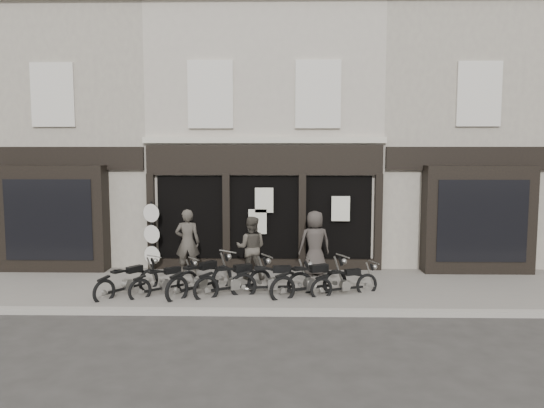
{
  "coord_description": "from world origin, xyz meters",
  "views": [
    {
      "loc": [
        0.56,
        -13.03,
        3.77
      ],
      "look_at": [
        0.26,
        1.6,
        2.26
      ],
      "focal_mm": 35.0,
      "sensor_mm": 36.0,
      "label": 1
    }
  ],
  "objects_px": {
    "motorcycle_3": "(234,283)",
    "motorcycle_4": "(273,283)",
    "man_centre": "(251,248)",
    "motorcycle_6": "(345,285)",
    "motorcycle_5": "(310,283)",
    "man_left": "(188,242)",
    "motorcycle_1": "(165,284)",
    "man_right": "(315,243)",
    "advert_sign_post": "(152,240)",
    "motorcycle_2": "(201,281)",
    "motorcycle_0": "(128,284)"
  },
  "relations": [
    {
      "from": "man_left",
      "to": "motorcycle_1",
      "type": "bearing_deg",
      "value": 80.86
    },
    {
      "from": "man_left",
      "to": "man_right",
      "type": "relative_size",
      "value": 1.02
    },
    {
      "from": "motorcycle_4",
      "to": "advert_sign_post",
      "type": "relative_size",
      "value": 0.94
    },
    {
      "from": "motorcycle_0",
      "to": "man_centre",
      "type": "relative_size",
      "value": 0.98
    },
    {
      "from": "motorcycle_3",
      "to": "motorcycle_4",
      "type": "distance_m",
      "value": 0.97
    },
    {
      "from": "motorcycle_3",
      "to": "advert_sign_post",
      "type": "xyz_separation_m",
      "value": [
        -2.67,
        2.4,
        0.68
      ]
    },
    {
      "from": "motorcycle_6",
      "to": "motorcycle_2",
      "type": "bearing_deg",
      "value": 159.02
    },
    {
      "from": "man_centre",
      "to": "man_right",
      "type": "xyz_separation_m",
      "value": [
        1.82,
        0.43,
        0.06
      ]
    },
    {
      "from": "motorcycle_4",
      "to": "motorcycle_0",
      "type": "bearing_deg",
      "value": 174.02
    },
    {
      "from": "motorcycle_1",
      "to": "man_right",
      "type": "xyz_separation_m",
      "value": [
        3.91,
        2.04,
        0.7
      ]
    },
    {
      "from": "motorcycle_5",
      "to": "man_right",
      "type": "bearing_deg",
      "value": 56.66
    },
    {
      "from": "man_right",
      "to": "advert_sign_post",
      "type": "bearing_deg",
      "value": -17.28
    },
    {
      "from": "motorcycle_6",
      "to": "man_right",
      "type": "bearing_deg",
      "value": 87.48
    },
    {
      "from": "advert_sign_post",
      "to": "motorcycle_6",
      "type": "bearing_deg",
      "value": -3.93
    },
    {
      "from": "motorcycle_5",
      "to": "man_centre",
      "type": "height_order",
      "value": "man_centre"
    },
    {
      "from": "motorcycle_3",
      "to": "motorcycle_5",
      "type": "distance_m",
      "value": 1.92
    },
    {
      "from": "motorcycle_6",
      "to": "advert_sign_post",
      "type": "distance_m",
      "value": 6.0
    },
    {
      "from": "motorcycle_0",
      "to": "motorcycle_5",
      "type": "bearing_deg",
      "value": -54.81
    },
    {
      "from": "motorcycle_6",
      "to": "man_left",
      "type": "bearing_deg",
      "value": 135.37
    },
    {
      "from": "motorcycle_3",
      "to": "man_centre",
      "type": "xyz_separation_m",
      "value": [
        0.33,
        1.64,
        0.6
      ]
    },
    {
      "from": "motorcycle_4",
      "to": "motorcycle_6",
      "type": "xyz_separation_m",
      "value": [
        1.83,
        0.03,
        -0.04
      ]
    },
    {
      "from": "motorcycle_3",
      "to": "motorcycle_4",
      "type": "xyz_separation_m",
      "value": [
        0.97,
        0.06,
        -0.01
      ]
    },
    {
      "from": "advert_sign_post",
      "to": "motorcycle_0",
      "type": "bearing_deg",
      "value": -71.77
    },
    {
      "from": "motorcycle_1",
      "to": "motorcycle_4",
      "type": "bearing_deg",
      "value": -38.76
    },
    {
      "from": "motorcycle_1",
      "to": "motorcycle_3",
      "type": "xyz_separation_m",
      "value": [
        1.77,
        -0.03,
        0.04
      ]
    },
    {
      "from": "motorcycle_4",
      "to": "motorcycle_5",
      "type": "distance_m",
      "value": 0.95
    },
    {
      "from": "motorcycle_5",
      "to": "motorcycle_6",
      "type": "height_order",
      "value": "motorcycle_5"
    },
    {
      "from": "man_right",
      "to": "motorcycle_4",
      "type": "bearing_deg",
      "value": 46.35
    },
    {
      "from": "motorcycle_5",
      "to": "advert_sign_post",
      "type": "height_order",
      "value": "advert_sign_post"
    },
    {
      "from": "motorcycle_3",
      "to": "motorcycle_4",
      "type": "height_order",
      "value": "motorcycle_3"
    },
    {
      "from": "man_centre",
      "to": "motorcycle_2",
      "type": "bearing_deg",
      "value": 56.93
    },
    {
      "from": "motorcycle_3",
      "to": "motorcycle_5",
      "type": "xyz_separation_m",
      "value": [
        1.92,
        -0.05,
        0.01
      ]
    },
    {
      "from": "motorcycle_3",
      "to": "man_left",
      "type": "bearing_deg",
      "value": 97.53
    },
    {
      "from": "motorcycle_0",
      "to": "motorcycle_6",
      "type": "height_order",
      "value": "motorcycle_0"
    },
    {
      "from": "motorcycle_6",
      "to": "man_centre",
      "type": "height_order",
      "value": "man_centre"
    },
    {
      "from": "man_centre",
      "to": "motorcycle_5",
      "type": "bearing_deg",
      "value": 137.56
    },
    {
      "from": "motorcycle_5",
      "to": "advert_sign_post",
      "type": "distance_m",
      "value": 5.25
    },
    {
      "from": "motorcycle_4",
      "to": "advert_sign_post",
      "type": "height_order",
      "value": "advert_sign_post"
    },
    {
      "from": "motorcycle_0",
      "to": "motorcycle_3",
      "type": "height_order",
      "value": "motorcycle_3"
    },
    {
      "from": "motorcycle_4",
      "to": "man_left",
      "type": "xyz_separation_m",
      "value": [
        -2.51,
        1.94,
        0.69
      ]
    },
    {
      "from": "man_centre",
      "to": "advert_sign_post",
      "type": "distance_m",
      "value": 3.1
    },
    {
      "from": "motorcycle_2",
      "to": "motorcycle_6",
      "type": "xyz_separation_m",
      "value": [
        3.67,
        -0.01,
        -0.07
      ]
    },
    {
      "from": "motorcycle_6",
      "to": "motorcycle_4",
      "type": "bearing_deg",
      "value": 159.94
    },
    {
      "from": "motorcycle_0",
      "to": "advert_sign_post",
      "type": "bearing_deg",
      "value": 34.88
    },
    {
      "from": "motorcycle_2",
      "to": "man_left",
      "type": "distance_m",
      "value": 2.13
    },
    {
      "from": "motorcycle_2",
      "to": "man_right",
      "type": "height_order",
      "value": "man_right"
    },
    {
      "from": "man_centre",
      "to": "motorcycle_6",
      "type": "bearing_deg",
      "value": 152.22
    },
    {
      "from": "motorcycle_0",
      "to": "motorcycle_4",
      "type": "relative_size",
      "value": 0.83
    },
    {
      "from": "motorcycle_2",
      "to": "man_right",
      "type": "distance_m",
      "value": 3.66
    },
    {
      "from": "motorcycle_4",
      "to": "man_right",
      "type": "relative_size",
      "value": 1.12
    }
  ]
}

